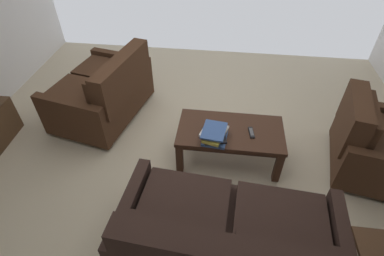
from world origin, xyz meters
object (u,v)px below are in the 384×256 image
sofa_main (227,241)px  loveseat_near (104,92)px  armchair_side (373,143)px  tv_remote (251,133)px  book_stack (214,134)px  coffee_table (230,135)px

sofa_main → loveseat_near: loveseat_near is taller
loveseat_near → sofa_main: bearing=132.1°
armchair_side → tv_remote: bearing=3.8°
book_stack → tv_remote: 0.40m
coffee_table → book_stack: (0.16, 0.15, 0.13)m
sofa_main → tv_remote: sofa_main is taller
coffee_table → book_stack: 0.26m
coffee_table → armchair_side: size_ratio=1.04×
loveseat_near → coffee_table: (-1.59, 0.59, -0.00)m
loveseat_near → book_stack: (-1.42, 0.74, 0.12)m
book_stack → coffee_table: bearing=-137.1°
sofa_main → book_stack: sofa_main is taller
tv_remote → book_stack: bearing=18.2°
armchair_side → loveseat_near: bearing=-10.0°
coffee_table → book_stack: book_stack is taller
sofa_main → book_stack: (0.18, -1.03, 0.14)m
sofa_main → book_stack: bearing=-80.3°
sofa_main → loveseat_near: (1.60, -1.77, 0.02)m
coffee_table → tv_remote: (-0.21, 0.03, 0.08)m
coffee_table → armchair_side: armchair_side is taller
loveseat_near → armchair_side: size_ratio=1.33×
armchair_side → sofa_main: bearing=40.4°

